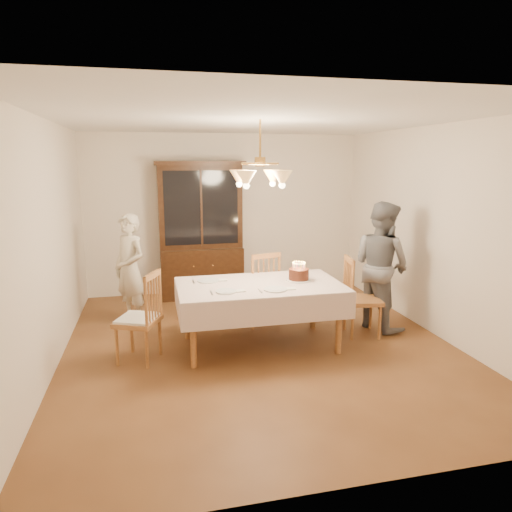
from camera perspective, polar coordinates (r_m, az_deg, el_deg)
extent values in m
plane|color=brown|center=(5.55, 0.47, -11.09)|extent=(5.00, 5.00, 0.00)
plane|color=white|center=(5.14, 0.52, 16.73)|extent=(5.00, 5.00, 0.00)
plane|color=silver|center=(7.62, -3.89, 5.27)|extent=(4.50, 0.00, 4.50)
plane|color=silver|center=(2.88, 12.20, -5.76)|extent=(4.50, 0.00, 4.50)
plane|color=silver|center=(5.16, -24.61, 1.15)|extent=(0.00, 5.00, 5.00)
plane|color=silver|center=(6.11, 21.52, 2.88)|extent=(0.00, 5.00, 5.00)
cube|color=brown|center=(5.31, 0.48, -3.81)|extent=(1.80, 1.00, 0.04)
cube|color=silver|center=(5.30, 0.48, -3.56)|extent=(1.90, 1.10, 0.01)
cylinder|color=brown|center=(4.91, -7.84, -9.85)|extent=(0.07, 0.07, 0.71)
cylinder|color=brown|center=(5.29, 10.32, -8.32)|extent=(0.07, 0.07, 0.71)
cylinder|color=brown|center=(5.70, -8.62, -6.80)|extent=(0.07, 0.07, 0.71)
cylinder|color=brown|center=(6.03, 7.18, -5.71)|extent=(0.07, 0.07, 0.71)
cube|color=black|center=(7.45, -6.78, -1.96)|extent=(1.30, 0.50, 0.80)
cube|color=black|center=(7.33, -7.02, 6.13)|extent=(1.30, 0.40, 1.30)
cube|color=black|center=(7.13, -6.85, 5.98)|extent=(1.14, 0.01, 1.14)
cube|color=black|center=(7.25, -7.11, 11.45)|extent=(1.38, 0.54, 0.06)
cube|color=brown|center=(6.12, 0.47, -4.43)|extent=(0.52, 0.51, 0.05)
cube|color=brown|center=(5.83, 1.29, 0.01)|extent=(0.40, 0.12, 0.06)
cylinder|color=brown|center=(6.41, 1.25, -5.88)|extent=(0.04, 0.04, 0.43)
cylinder|color=brown|center=(6.26, -1.71, -6.30)|extent=(0.04, 0.04, 0.43)
cylinder|color=brown|center=(6.12, 2.69, -6.74)|extent=(0.04, 0.04, 0.43)
cylinder|color=brown|center=(5.97, -0.39, -7.22)|extent=(0.04, 0.04, 0.43)
cube|color=brown|center=(5.17, -14.55, -7.88)|extent=(0.56, 0.57, 0.05)
cube|color=brown|center=(4.95, -12.86, -2.40)|extent=(0.19, 0.38, 0.06)
cylinder|color=brown|center=(5.47, -15.27, -9.44)|extent=(0.04, 0.04, 0.43)
cylinder|color=brown|center=(5.18, -17.00, -10.79)|extent=(0.04, 0.04, 0.43)
cylinder|color=brown|center=(5.34, -11.93, -9.81)|extent=(0.04, 0.04, 0.43)
cylinder|color=brown|center=(5.03, -13.49, -11.24)|extent=(0.04, 0.04, 0.43)
cube|color=silver|center=(5.16, -14.57, -7.52)|extent=(0.51, 0.52, 0.03)
cube|color=brown|center=(5.89, 13.19, -5.40)|extent=(0.49, 0.50, 0.05)
cube|color=brown|center=(5.71, 11.60, -0.47)|extent=(0.10, 0.40, 0.06)
cylinder|color=brown|center=(5.85, 15.20, -8.04)|extent=(0.04, 0.04, 0.43)
cylinder|color=brown|center=(6.17, 14.13, -6.94)|extent=(0.04, 0.04, 0.43)
cylinder|color=brown|center=(5.75, 11.95, -8.23)|extent=(0.04, 0.04, 0.43)
cylinder|color=brown|center=(6.08, 11.05, -7.09)|extent=(0.04, 0.04, 0.43)
imported|color=#ECE1C7|center=(6.30, -15.47, -1.62)|extent=(0.62, 0.65, 1.49)
imported|color=slate|center=(6.14, 15.35, -1.15)|extent=(0.87, 0.97, 1.66)
cylinder|color=white|center=(5.48, 5.35, -3.00)|extent=(0.30, 0.30, 0.01)
cylinder|color=#38160C|center=(5.46, 5.36, -2.27)|extent=(0.24, 0.24, 0.13)
cylinder|color=#598CD8|center=(5.46, 6.10, -1.20)|extent=(0.01, 0.01, 0.07)
sphere|color=#FFB23F|center=(5.45, 6.10, -0.79)|extent=(0.01, 0.01, 0.01)
cylinder|color=pink|center=(5.48, 5.94, -1.14)|extent=(0.01, 0.01, 0.07)
sphere|color=#FFB23F|center=(5.48, 5.94, -0.73)|extent=(0.01, 0.01, 0.01)
cylinder|color=#EACC66|center=(5.50, 5.68, -1.10)|extent=(0.01, 0.01, 0.07)
sphere|color=#FFB23F|center=(5.49, 5.69, -0.69)|extent=(0.01, 0.01, 0.01)
cylinder|color=#598CD8|center=(5.51, 5.38, -1.08)|extent=(0.01, 0.01, 0.07)
sphere|color=#FFB23F|center=(5.50, 5.39, -0.67)|extent=(0.01, 0.01, 0.01)
cylinder|color=pink|center=(5.50, 5.08, -1.09)|extent=(0.01, 0.01, 0.07)
sphere|color=#FFB23F|center=(5.49, 5.09, -0.68)|extent=(0.01, 0.01, 0.01)
cylinder|color=#EACC66|center=(5.48, 4.83, -1.12)|extent=(0.01, 0.01, 0.07)
sphere|color=#FFB23F|center=(5.48, 4.83, -0.71)|extent=(0.01, 0.01, 0.01)
cylinder|color=#598CD8|center=(5.46, 4.67, -1.18)|extent=(0.01, 0.01, 0.07)
sphere|color=#FFB23F|center=(5.45, 4.68, -0.77)|extent=(0.01, 0.01, 0.01)
cylinder|color=pink|center=(5.43, 4.63, -1.25)|extent=(0.01, 0.01, 0.07)
sphere|color=#FFB23F|center=(5.42, 4.64, -0.84)|extent=(0.01, 0.01, 0.01)
cylinder|color=#EACC66|center=(5.40, 4.73, -1.32)|extent=(0.01, 0.01, 0.07)
sphere|color=#FFB23F|center=(5.39, 4.74, -0.90)|extent=(0.01, 0.01, 0.01)
cylinder|color=#598CD8|center=(5.38, 4.94, -1.37)|extent=(0.01, 0.01, 0.07)
sphere|color=#FFB23F|center=(5.37, 4.95, -0.96)|extent=(0.01, 0.01, 0.01)
cylinder|color=pink|center=(5.37, 5.23, -1.41)|extent=(0.01, 0.01, 0.07)
sphere|color=#FFB23F|center=(5.36, 5.24, -0.99)|extent=(0.01, 0.01, 0.01)
cylinder|color=#EACC66|center=(5.37, 5.54, -1.41)|extent=(0.01, 0.01, 0.07)
sphere|color=#FFB23F|center=(5.36, 5.55, -1.00)|extent=(0.01, 0.01, 0.01)
cylinder|color=#598CD8|center=(5.38, 5.83, -1.39)|extent=(0.01, 0.01, 0.07)
sphere|color=#FFB23F|center=(5.37, 5.84, -0.97)|extent=(0.01, 0.01, 0.01)
cylinder|color=pink|center=(5.40, 6.04, -1.34)|extent=(0.01, 0.01, 0.07)
sphere|color=#FFB23F|center=(5.39, 6.05, -0.93)|extent=(0.01, 0.01, 0.01)
cylinder|color=#EACC66|center=(5.43, 6.13, -1.27)|extent=(0.01, 0.01, 0.07)
sphere|color=#FFB23F|center=(5.42, 6.14, -0.86)|extent=(0.01, 0.01, 0.01)
cylinder|color=white|center=(4.98, -3.77, -4.45)|extent=(0.23, 0.23, 0.02)
cube|color=silver|center=(4.96, -5.58, -4.59)|extent=(0.01, 0.16, 0.01)
cube|color=silver|center=(5.01, -1.97, -4.36)|extent=(0.10, 0.10, 0.01)
cylinder|color=white|center=(5.06, 2.45, -4.19)|extent=(0.26, 0.26, 0.02)
cube|color=silver|center=(5.02, 0.52, -4.36)|extent=(0.01, 0.16, 0.01)
cube|color=silver|center=(5.11, 4.34, -4.08)|extent=(0.10, 0.10, 0.01)
cylinder|color=white|center=(5.45, -6.01, -3.07)|extent=(0.25, 0.25, 0.02)
cube|color=silver|center=(5.44, -7.81, -3.21)|extent=(0.01, 0.16, 0.01)
cube|color=silver|center=(5.47, -4.22, -3.00)|extent=(0.10, 0.10, 0.01)
cylinder|color=#BF8C3F|center=(5.12, 0.52, 14.50)|extent=(0.02, 0.02, 0.40)
cylinder|color=#BF8C3F|center=(5.12, 0.51, 11.70)|extent=(0.12, 0.12, 0.10)
cone|color=#D8994C|center=(5.36, 2.10, 9.77)|extent=(0.22, 0.22, 0.18)
sphere|color=#FFD899|center=(5.36, 2.09, 9.02)|extent=(0.07, 0.07, 0.07)
cone|color=#D8994C|center=(5.27, -2.12, 9.74)|extent=(0.22, 0.22, 0.18)
sphere|color=#FFD899|center=(5.27, -2.12, 8.98)|extent=(0.07, 0.07, 0.07)
cone|color=#D8994C|center=(4.88, -1.24, 9.59)|extent=(0.22, 0.22, 0.18)
sphere|color=#FFD899|center=(4.89, -1.23, 8.77)|extent=(0.07, 0.07, 0.07)
cone|color=#D8994C|center=(4.98, 3.29, 9.61)|extent=(0.22, 0.22, 0.18)
sphere|color=#FFD899|center=(4.98, 3.28, 8.81)|extent=(0.07, 0.07, 0.07)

